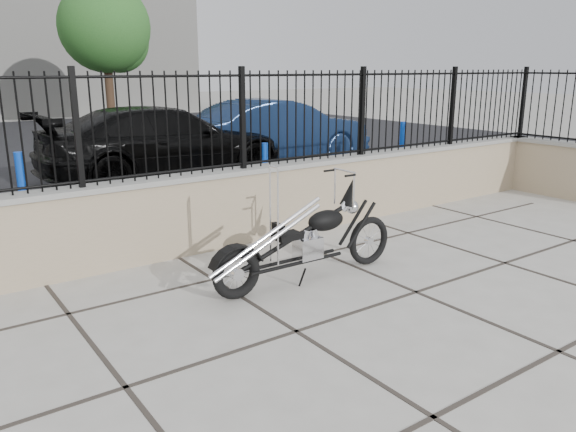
{
  "coord_description": "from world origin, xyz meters",
  "views": [
    {
      "loc": [
        -2.61,
        -3.54,
        2.19
      ],
      "look_at": [
        0.77,
        1.2,
        0.65
      ],
      "focal_mm": 35.0,
      "sensor_mm": 36.0,
      "label": 1
    }
  ],
  "objects": [
    {
      "name": "bollard_b",
      "position": [
        2.84,
        4.82,
        0.45
      ],
      "size": [
        0.13,
        0.13,
        0.9
      ],
      "primitive_type": "cylinder",
      "rotation": [
        0.0,
        0.0,
        0.22
      ],
      "color": "#0A4DA3",
      "rests_on": "ground_plane"
    },
    {
      "name": "car_black",
      "position": [
        1.95,
        7.13,
        0.73
      ],
      "size": [
        5.04,
        2.09,
        1.46
      ],
      "primitive_type": "imported",
      "rotation": [
        0.0,
        0.0,
        1.58
      ],
      "color": "black",
      "rests_on": "parking_lot"
    },
    {
      "name": "bollard_a",
      "position": [
        -1.15,
        5.07,
        0.52
      ],
      "size": [
        0.14,
        0.14,
        1.04
      ],
      "primitive_type": "cylinder",
      "rotation": [
        0.0,
        0.0,
        -0.12
      ],
      "color": "#0B2FAA",
      "rests_on": "ground_plane"
    },
    {
      "name": "tree_right",
      "position": [
        4.08,
        16.81,
        3.7
      ],
      "size": [
        3.13,
        3.13,
        5.29
      ],
      "rotation": [
        0.0,
        0.0,
        0.33
      ],
      "color": "#382619",
      "rests_on": "ground_plane"
    },
    {
      "name": "ground_plane",
      "position": [
        0.0,
        0.0,
        0.0
      ],
      "size": [
        90.0,
        90.0,
        0.0
      ],
      "primitive_type": "plane",
      "color": "#99968E",
      "rests_on": "ground"
    },
    {
      "name": "chopper_motorcycle",
      "position": [
        0.77,
        0.9,
        0.65
      ],
      "size": [
        2.17,
        0.4,
        1.3
      ],
      "primitive_type": null,
      "rotation": [
        0.0,
        0.0,
        -0.01
      ],
      "color": "black",
      "rests_on": "ground_plane"
    },
    {
      "name": "parking_lot",
      "position": [
        0.0,
        12.5,
        0.0
      ],
      "size": [
        30.0,
        30.0,
        0.0
      ],
      "primitive_type": "plane",
      "color": "black",
      "rests_on": "ground"
    },
    {
      "name": "retaining_wall",
      "position": [
        0.0,
        2.5,
        0.48
      ],
      "size": [
        14.0,
        0.36,
        0.96
      ],
      "primitive_type": "cube",
      "color": "gray",
      "rests_on": "ground_plane"
    },
    {
      "name": "wall_return",
      "position": [
        6.85,
        1.3,
        0.48
      ],
      "size": [
        0.36,
        2.5,
        0.96
      ],
      "primitive_type": "cube",
      "color": "gray",
      "rests_on": "ground_plane"
    },
    {
      "name": "iron_fence",
      "position": [
        0.0,
        2.5,
        1.56
      ],
      "size": [
        14.0,
        0.08,
        1.2
      ],
      "primitive_type": "cube",
      "color": "black",
      "rests_on": "retaining_wall"
    },
    {
      "name": "bollard_c",
      "position": [
        6.41,
        4.87,
        0.54
      ],
      "size": [
        0.13,
        0.13,
        1.07
      ],
      "primitive_type": "cylinder",
      "rotation": [
        0.0,
        0.0,
        -0.03
      ],
      "color": "blue",
      "rests_on": "ground_plane"
    },
    {
      "name": "car_blue",
      "position": [
        4.88,
        7.41,
        0.74
      ],
      "size": [
        4.52,
        1.62,
        1.49
      ],
      "primitive_type": "imported",
      "rotation": [
        0.0,
        0.0,
        1.58
      ],
      "color": "#11203E",
      "rests_on": "parking_lot"
    }
  ]
}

